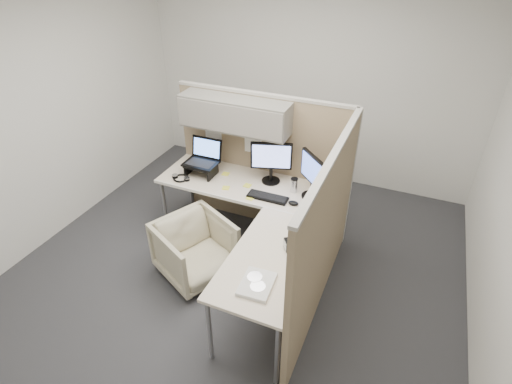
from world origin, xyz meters
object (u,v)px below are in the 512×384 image
at_px(office_chair, 195,247).
at_px(keyboard, 268,197).
at_px(desk, 253,213).
at_px(monitor_left, 271,159).

relative_size(office_chair, keyboard, 1.64).
height_order(desk, monitor_left, monitor_left).
xyz_separation_m(office_chair, keyboard, (0.55, 0.58, 0.40)).
bearing_deg(monitor_left, desk, -104.42).
bearing_deg(office_chair, monitor_left, -1.06).
height_order(office_chair, monitor_left, monitor_left).
xyz_separation_m(desk, monitor_left, (-0.03, 0.55, 0.32)).
xyz_separation_m(desk, keyboard, (0.06, 0.23, 0.05)).
bearing_deg(office_chair, keyboard, -17.40).
distance_m(desk, office_chair, 0.69).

